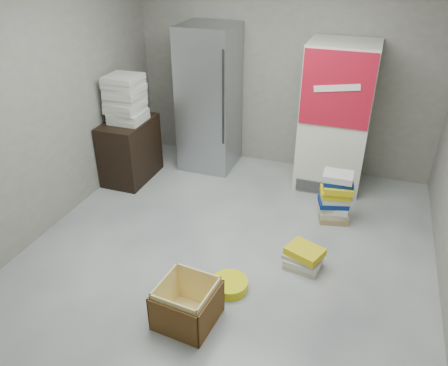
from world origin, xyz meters
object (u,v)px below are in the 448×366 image
Objects in this scene: steel_fridge at (209,99)px; wood_shelf at (130,150)px; coke_cooler at (336,117)px; cardboard_box at (187,306)px; phonebook_stack_main at (335,197)px.

wood_shelf is (-0.83, -0.73, -0.55)m from steel_fridge.
cardboard_box is (-0.78, -2.79, -0.75)m from coke_cooler.
phonebook_stack_main is at bearing -2.90° from wood_shelf.
steel_fridge is 1.23m from wood_shelf.
steel_fridge reaches higher than phonebook_stack_main.
steel_fridge is at bearing 113.01° from cardboard_box.
cardboard_box is (0.87, -2.79, -0.80)m from steel_fridge.
wood_shelf reaches higher than cardboard_box.
coke_cooler reaches higher than phonebook_stack_main.
coke_cooler is 3.04× the size of phonebook_stack_main.
wood_shelf is at bearing -163.72° from coke_cooler.
coke_cooler reaches higher than wood_shelf.
wood_shelf is (-2.48, -0.72, -0.50)m from coke_cooler.
cardboard_box is at bearing -50.46° from wood_shelf.
phonebook_stack_main is (1.83, -0.86, -0.65)m from steel_fridge.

